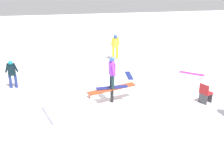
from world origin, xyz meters
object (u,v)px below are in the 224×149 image
(bystander_yellow, at_px, (115,46))
(loose_snowboard_navy, at_px, (129,75))
(main_rider_on_rail, at_px, (112,73))
(rail_feature, at_px, (112,90))
(loose_snowboard_magenta, at_px, (192,74))
(bystander_black, at_px, (12,73))
(folding_chair, at_px, (205,94))

(bystander_yellow, bearing_deg, loose_snowboard_navy, -103.64)
(main_rider_on_rail, distance_m, bystander_yellow, 6.21)
(rail_feature, bearing_deg, loose_snowboard_magenta, 8.68)
(bystander_black, height_order, loose_snowboard_navy, bystander_black)
(bystander_black, bearing_deg, rail_feature, 151.18)
(main_rider_on_rail, height_order, bystander_yellow, main_rider_on_rail)
(rail_feature, height_order, folding_chair, folding_chair)
(main_rider_on_rail, relative_size, loose_snowboard_magenta, 0.99)
(rail_feature, relative_size, folding_chair, 2.47)
(main_rider_on_rail, xyz_separation_m, loose_snowboard_navy, (1.57, 2.90, -1.33))
(main_rider_on_rail, xyz_separation_m, bystander_black, (-4.36, 2.50, -0.57))
(bystander_black, relative_size, loose_snowboard_magenta, 1.01)
(loose_snowboard_navy, bearing_deg, rail_feature, -23.23)
(main_rider_on_rail, bearing_deg, bystander_black, 149.00)
(main_rider_on_rail, bearing_deg, bystander_yellow, 74.83)
(loose_snowboard_navy, bearing_deg, bystander_black, -80.93)
(bystander_yellow, xyz_separation_m, loose_snowboard_magenta, (3.60, -3.56, -0.91))
(rail_feature, xyz_separation_m, bystander_yellow, (1.50, 6.02, 0.36))
(main_rider_on_rail, xyz_separation_m, bystander_yellow, (1.50, 6.02, -0.42))
(bystander_yellow, relative_size, folding_chair, 1.86)
(rail_feature, xyz_separation_m, loose_snowboard_navy, (1.57, 2.90, -0.55))
(bystander_black, relative_size, loose_snowboard_navy, 1.11)
(main_rider_on_rail, xyz_separation_m, loose_snowboard_magenta, (5.10, 2.46, -1.33))
(bystander_yellow, bearing_deg, loose_snowboard_magenta, -59.65)
(loose_snowboard_magenta, bearing_deg, loose_snowboard_navy, -146.96)
(bystander_black, xyz_separation_m, folding_chair, (8.21, -3.39, -0.36))
(loose_snowboard_magenta, bearing_deg, rail_feature, -114.10)
(rail_feature, distance_m, bystander_black, 5.03)
(bystander_black, bearing_deg, main_rider_on_rail, 151.18)
(loose_snowboard_magenta, bearing_deg, bystander_black, -140.10)
(bystander_black, xyz_separation_m, loose_snowboard_magenta, (9.46, -0.04, -0.76))
(bystander_black, height_order, folding_chair, bystander_black)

